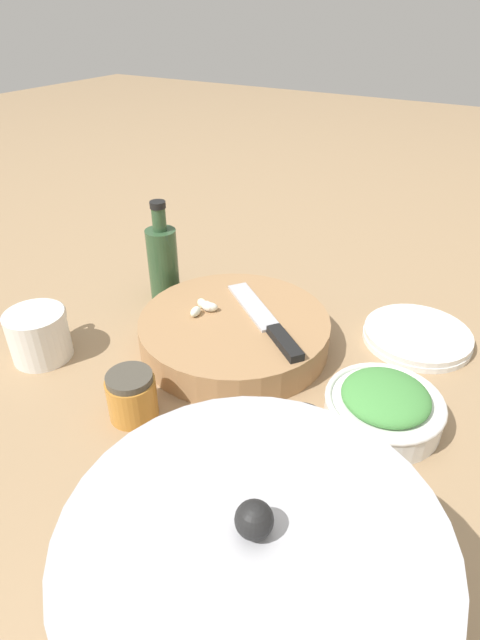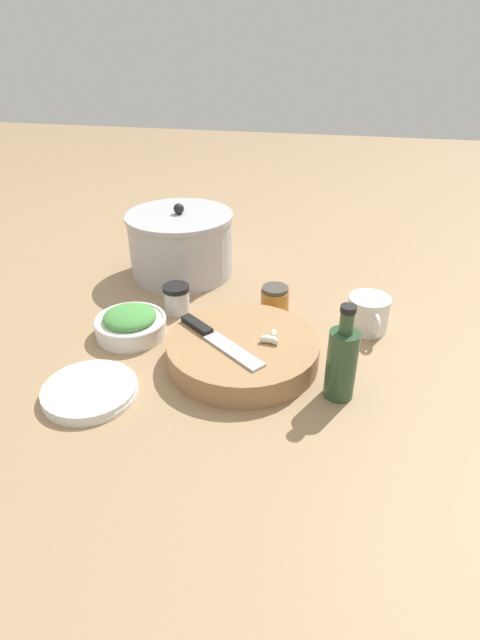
% 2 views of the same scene
% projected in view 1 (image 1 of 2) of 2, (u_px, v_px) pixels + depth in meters
% --- Properties ---
extents(ground_plane, '(5.00, 5.00, 0.00)m').
position_uv_depth(ground_plane, '(223.00, 363.00, 0.79)').
color(ground_plane, '#997A56').
extents(cutting_board, '(0.31, 0.31, 0.05)m').
position_uv_depth(cutting_board, '(234.00, 332.00, 0.82)').
color(cutting_board, '#9E754C').
rests_on(cutting_board, ground_plane).
extents(chef_knife, '(0.20, 0.17, 0.01)m').
position_uv_depth(chef_knife, '(268.00, 323.00, 0.79)').
color(chef_knife, black).
rests_on(chef_knife, cutting_board).
extents(garlic_cloves, '(0.04, 0.05, 0.02)m').
position_uv_depth(garlic_cloves, '(204.00, 307.00, 0.82)').
color(garlic_cloves, silver).
rests_on(garlic_cloves, cutting_board).
extents(herb_bowl, '(0.16, 0.16, 0.06)m').
position_uv_depth(herb_bowl, '(383.00, 407.00, 0.66)').
color(herb_bowl, silver).
rests_on(herb_bowl, ground_plane).
extents(spice_jar, '(0.06, 0.06, 0.07)m').
position_uv_depth(spice_jar, '(300.00, 441.00, 0.61)').
color(spice_jar, silver).
rests_on(spice_jar, ground_plane).
extents(coffee_mug, '(0.09, 0.12, 0.08)m').
position_uv_depth(coffee_mug, '(39.00, 334.00, 0.79)').
color(coffee_mug, silver).
rests_on(coffee_mug, ground_plane).
extents(plate_stack, '(0.18, 0.18, 0.02)m').
position_uv_depth(plate_stack, '(417.00, 336.00, 0.84)').
color(plate_stack, silver).
rests_on(plate_stack, ground_plane).
extents(honey_jar, '(0.07, 0.07, 0.07)m').
position_uv_depth(honey_jar, '(132.00, 396.00, 0.68)').
color(honey_jar, '#BC7A2D').
rests_on(honey_jar, ground_plane).
extents(oil_bottle, '(0.06, 0.06, 0.19)m').
position_uv_depth(oil_bottle, '(163.00, 261.00, 0.93)').
color(oil_bottle, '#2D4C2D').
rests_on(oil_bottle, ground_plane).
extents(stock_pot, '(0.29, 0.29, 0.20)m').
position_uv_depth(stock_pot, '(252.00, 595.00, 0.40)').
color(stock_pot, '#B2B2B7').
rests_on(stock_pot, ground_plane).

